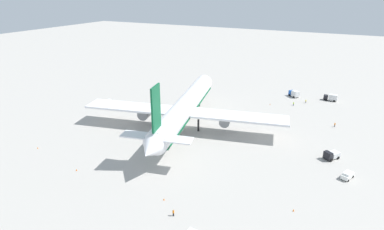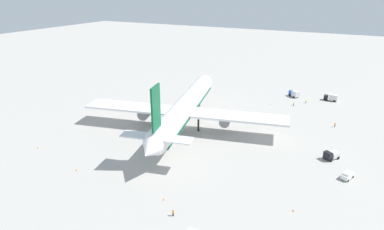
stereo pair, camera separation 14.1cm
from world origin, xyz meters
The scene contains 16 objects.
ground_plane centered at (0.00, 0.00, 0.00)m, with size 600.00×600.00×0.00m, color #ADA8A0.
airliner centered at (-1.16, -0.22, 7.69)m, with size 75.41×72.20×23.76m.
service_truck_0 centered at (53.03, -28.90, 1.62)m, with size 5.08×5.36×3.01m.
service_truck_1 centered at (54.73, -44.74, 1.59)m, with size 2.57×5.72×2.99m.
service_truck_2 centered at (-2.15, -49.94, 1.31)m, with size 5.33×4.70×2.64m.
service_van centered at (-11.55, -54.80, 1.03)m, with size 4.60×3.25×1.97m.
baggage_cart_1 centered at (7.91, 42.68, 0.79)m, with size 3.12×1.59×1.44m.
ground_worker_0 centered at (-45.74, -21.13, 0.85)m, with size 0.55×0.55×1.68m.
ground_worker_1 centered at (23.88, -48.86, 0.85)m, with size 0.54×0.54×1.68m.
ground_worker_2 centered at (46.53, -35.22, 0.82)m, with size 0.53×0.53×1.62m.
ground_worker_3 centered at (40.55, -31.05, 0.82)m, with size 0.42×0.42×1.63m.
traffic_cone_0 centered at (-41.78, -16.23, 0.28)m, with size 0.36×0.36×0.55m, color orange.
traffic_cone_1 centered at (-37.03, 33.27, 0.28)m, with size 0.36×0.36×0.55m, color orange.
traffic_cone_2 centered at (-31.97, -44.69, 0.28)m, with size 0.36×0.36×0.55m, color orange.
traffic_cone_3 centered at (37.00, -21.84, 0.28)m, with size 0.36×0.36×0.55m, color orange.
traffic_cone_4 centered at (-41.29, 12.45, 0.28)m, with size 0.36×0.36×0.55m, color orange.
Camera 1 is at (-96.50, -51.49, 47.41)m, focal length 30.36 mm.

